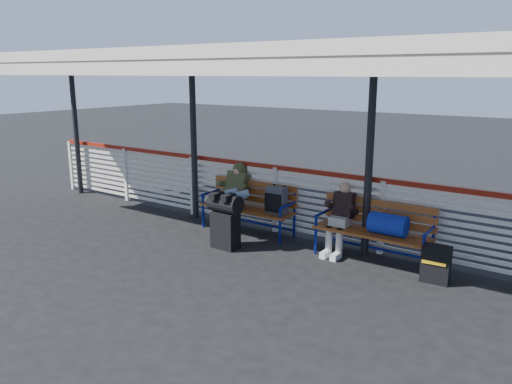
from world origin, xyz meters
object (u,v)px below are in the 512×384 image
Objects in this scene: bench_right at (381,225)px; traveler_man at (231,194)px; luggage_stack at (225,219)px; suitcase_side at (436,264)px; bench_left at (258,201)px; companion_person at (340,217)px.

traveler_man is (-2.67, -0.26, 0.16)m from bench_right.
suitcase_side is at bearing 11.38° from luggage_stack.
suitcase_side is at bearing -6.46° from bench_left.
bench_right is at bearing 5.62° from traveler_man.
suitcase_side is at bearing -10.54° from companion_person.
luggage_stack is 0.51× the size of bench_right.
suitcase_side is (1.60, -0.30, -0.33)m from companion_person.
luggage_stack is at bearing -174.01° from suitcase_side.
bench_left is at bearing 178.56° from bench_right.
traveler_man is 3.63m from suitcase_side.
traveler_man is (-0.35, 0.61, 0.24)m from luggage_stack.
companion_person is 1.66m from suitcase_side.
luggage_stack is 0.75m from traveler_man.
bench_left reaches higher than suitcase_side.
luggage_stack is 3.31m from suitcase_side.
companion_person reaches higher than bench_left.
bench_left is 1.00× the size of bench_right.
luggage_stack is 1.87m from companion_person.
bench_left reaches higher than bench_right.
luggage_stack reaches higher than suitcase_side.
traveler_man is at bearing -174.38° from bench_right.
bench_right is at bearing 0.94° from companion_person.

